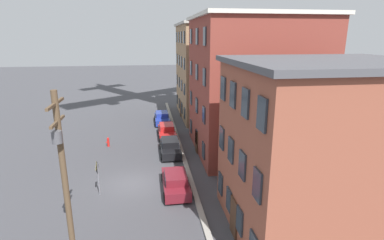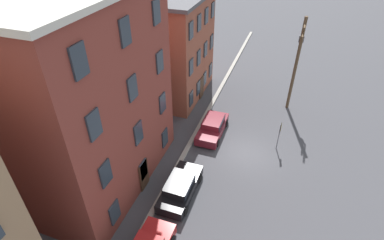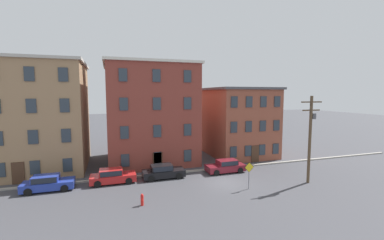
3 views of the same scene
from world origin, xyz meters
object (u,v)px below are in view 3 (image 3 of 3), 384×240
(caution_sign, at_px, (249,171))
(utility_pole, at_px, (310,134))
(car_red, at_px, (112,176))
(car_maroon, at_px, (226,166))
(fire_hydrant, at_px, (142,200))
(car_black, at_px, (163,171))
(car_blue, at_px, (47,183))

(caution_sign, xyz_separation_m, utility_pole, (6.62, -0.28, 3.18))
(utility_pole, bearing_deg, caution_sign, 177.60)
(car_red, xyz_separation_m, caution_sign, (12.12, -5.63, 0.97))
(car_maroon, height_order, utility_pole, utility_pole)
(car_red, xyz_separation_m, utility_pole, (18.74, -5.91, 4.14))
(caution_sign, distance_m, utility_pole, 7.35)
(fire_hydrant, bearing_deg, car_black, 64.41)
(car_red, distance_m, fire_hydrant, 6.54)
(car_blue, xyz_separation_m, fire_hydrant, (7.89, -5.92, -0.27))
(car_black, bearing_deg, car_red, 179.65)
(car_blue, xyz_separation_m, car_black, (10.83, 0.20, 0.00))
(caution_sign, bearing_deg, utility_pole, -2.40)
(car_blue, height_order, car_black, same)
(car_blue, distance_m, caution_sign, 18.66)
(caution_sign, height_order, utility_pole, utility_pole)
(utility_pole, bearing_deg, car_black, 156.67)
(car_black, height_order, utility_pole, utility_pole)
(car_blue, distance_m, fire_hydrant, 9.87)
(car_blue, height_order, fire_hydrant, car_blue)
(car_maroon, distance_m, fire_hydrant, 11.78)
(utility_pole, distance_m, fire_hydrant, 17.15)
(car_black, bearing_deg, utility_pole, -23.33)
(car_maroon, xyz_separation_m, utility_pole, (6.40, -5.71, 4.14))
(car_maroon, distance_m, caution_sign, 5.52)
(fire_hydrant, bearing_deg, caution_sign, 3.02)
(car_black, relative_size, utility_pole, 0.51)
(car_red, bearing_deg, car_black, -0.35)
(car_blue, relative_size, car_red, 1.00)
(car_red, height_order, car_black, same)
(fire_hydrant, bearing_deg, car_red, 109.45)
(car_black, bearing_deg, car_blue, -178.93)
(car_red, relative_size, utility_pole, 0.51)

